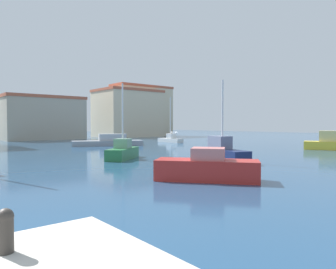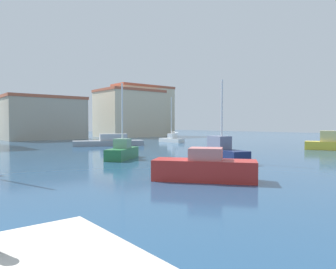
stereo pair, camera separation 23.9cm
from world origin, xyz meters
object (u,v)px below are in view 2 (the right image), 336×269
(sailboat_white_center_channel, at_px, (172,139))
(motorboat_yellow_mid_harbor, at_px, (333,143))
(sailboat_navy_distant_east, at_px, (221,152))
(motorboat_grey_distant_north, at_px, (110,142))
(sailboat_green_behind_lamppost, at_px, (122,151))
(motorboat_red_outer_mooring, at_px, (205,168))

(sailboat_white_center_channel, xyz_separation_m, motorboat_yellow_mid_harbor, (3.74, -20.67, 0.19))
(sailboat_navy_distant_east, xyz_separation_m, motorboat_grey_distant_north, (2.26, 19.67, -0.17))
(motorboat_grey_distant_north, xyz_separation_m, sailboat_green_behind_lamppost, (-6.61, -13.82, 0.08))
(motorboat_yellow_mid_harbor, relative_size, motorboat_red_outer_mooring, 1.19)
(sailboat_white_center_channel, bearing_deg, motorboat_yellow_mid_harbor, -79.76)
(sailboat_green_behind_lamppost, relative_size, motorboat_yellow_mid_harbor, 1.02)
(motorboat_grey_distant_north, relative_size, sailboat_green_behind_lamppost, 1.51)
(sailboat_green_behind_lamppost, height_order, motorboat_yellow_mid_harbor, sailboat_green_behind_lamppost)
(sailboat_navy_distant_east, relative_size, motorboat_grey_distant_north, 0.66)
(sailboat_navy_distant_east, relative_size, motorboat_yellow_mid_harbor, 1.02)
(sailboat_navy_distant_east, distance_m, motorboat_yellow_mid_harbor, 16.25)
(sailboat_navy_distant_east, xyz_separation_m, sailboat_white_center_channel, (12.50, 20.18, -0.16))
(motorboat_red_outer_mooring, bearing_deg, sailboat_white_center_channel, 52.75)
(sailboat_green_behind_lamppost, distance_m, motorboat_yellow_mid_harbor, 21.54)
(sailboat_white_center_channel, distance_m, motorboat_grey_distant_north, 10.26)
(sailboat_navy_distant_east, height_order, motorboat_red_outer_mooring, sailboat_navy_distant_east)
(sailboat_white_center_channel, height_order, motorboat_grey_distant_north, sailboat_white_center_channel)
(sailboat_white_center_channel, relative_size, sailboat_green_behind_lamppost, 1.15)
(sailboat_navy_distant_east, relative_size, motorboat_red_outer_mooring, 1.22)
(motorboat_red_outer_mooring, bearing_deg, sailboat_green_behind_lamppost, 79.76)
(motorboat_yellow_mid_harbor, bearing_deg, sailboat_navy_distant_east, 178.26)
(sailboat_green_behind_lamppost, height_order, motorboat_red_outer_mooring, sailboat_green_behind_lamppost)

